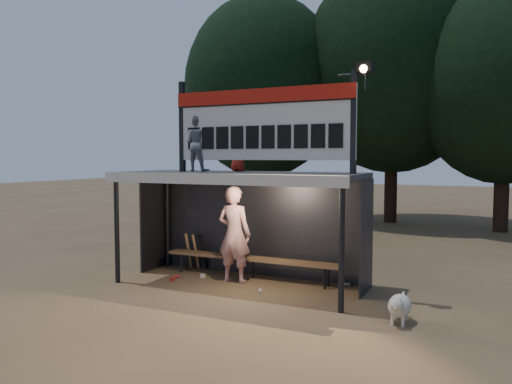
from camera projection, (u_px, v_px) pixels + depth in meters
ground at (239, 285)px, 10.27m from camera, size 80.00×80.00×0.00m
player at (234, 234)px, 10.43m from camera, size 0.75×0.50×2.03m
child_a at (197, 144)px, 10.54m from camera, size 0.59×0.47×1.19m
child_b at (238, 151)px, 10.70m from camera, size 0.49×0.38×0.88m
dugout_shelter at (244, 195)px, 10.36m from camera, size 5.10×2.08×2.32m
scoreboard_assembly at (264, 122)px, 9.79m from camera, size 4.10×0.27×1.99m
bench at (251, 259)px, 10.73m from camera, size 4.00×0.35×0.48m
tree_left at (263, 87)px, 20.61m from camera, size 6.46×6.46×9.27m
tree_mid at (393, 68)px, 19.79m from camera, size 7.22×7.22×10.36m
tree_right at (505, 83)px, 17.26m from camera, size 6.08×6.08×8.72m
dog at (399, 306)px, 7.88m from camera, size 0.36×0.81×0.49m
bats at (196, 251)px, 11.64m from camera, size 0.48×0.33×0.84m
litter at (248, 282)px, 10.39m from camera, size 3.67×1.33×0.08m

